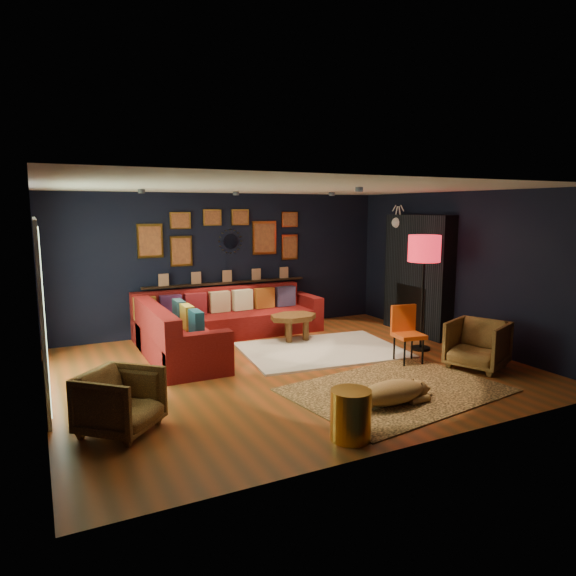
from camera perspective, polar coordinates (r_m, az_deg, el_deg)
name	(u,v)px	position (r m, az deg, el deg)	size (l,w,h in m)	color
floor	(290,368)	(7.59, 0.26, -8.92)	(6.50, 6.50, 0.00)	#9C471C
room_walls	(290,260)	(7.27, 0.27, 3.13)	(6.50, 6.50, 6.50)	black
sectional	(211,326)	(8.90, -8.56, -4.20)	(3.41, 2.69, 0.86)	maroon
ledge	(227,283)	(9.80, -6.80, 0.58)	(3.20, 0.12, 0.04)	black
gallery_wall	(225,236)	(9.74, -7.04, 5.78)	(3.15, 0.04, 1.02)	gold
sunburst_mirror	(231,241)	(9.79, -6.41, 5.17)	(0.47, 0.16, 0.47)	silver
fireplace	(417,279)	(9.80, 14.19, 0.98)	(0.31, 1.60, 2.20)	black
deer_head	(404,222)	(10.13, 12.76, 7.12)	(0.50, 0.28, 0.45)	white
sliding_door	(41,306)	(7.16, -25.77, -1.82)	(0.06, 2.80, 2.20)	white
ceiling_spots	(267,192)	(7.96, -2.36, 10.59)	(3.30, 2.50, 0.06)	black
shag_rug	(322,350)	(8.48, 3.75, -6.90)	(2.52, 1.84, 0.03)	silver
leopard_rug	(396,390)	(6.86, 11.91, -11.03)	(2.64, 1.89, 0.02)	tan
coffee_table	(293,320)	(9.03, 0.61, -3.53)	(0.91, 0.71, 0.44)	brown
pouf	(176,342)	(8.47, -12.33, -5.91)	(0.48, 0.48, 0.31)	maroon
armchair_left	(120,399)	(5.71, -18.15, -11.60)	(0.71, 0.66, 0.73)	#C5853E
armchair_right	(477,342)	(7.99, 20.31, -5.68)	(0.76, 0.71, 0.78)	#C5853E
gold_stool	(351,415)	(5.36, 6.99, -13.82)	(0.41, 0.41, 0.52)	gold
orange_chair	(406,329)	(7.97, 13.02, -4.47)	(0.47, 0.47, 0.87)	black
floor_lamp	(424,253)	(8.57, 14.90, 3.79)	(0.52, 0.52, 1.89)	black
dog	(392,388)	(6.31, 11.47, -10.85)	(1.23, 0.60, 0.39)	#B77F51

